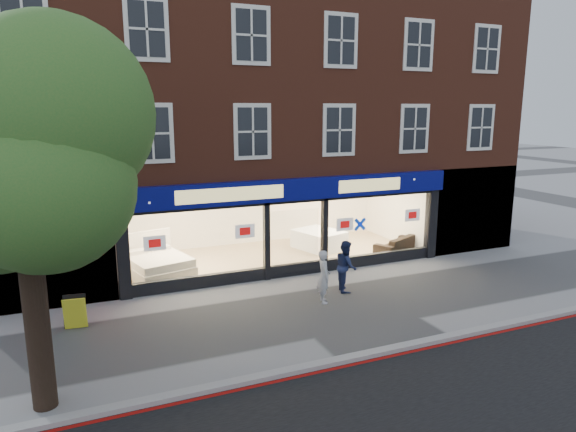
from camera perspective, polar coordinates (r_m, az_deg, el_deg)
ground at (r=14.81m, az=5.78°, el=-9.96°), size 120.00×120.00×0.00m
kerb_line at (r=12.43m, az=12.91°, el=-14.63°), size 60.00×0.10×0.01m
kerb_stone at (r=12.55m, az=12.37°, el=-14.06°), size 60.00×0.25×0.12m
showroom_floor at (r=19.30m, az=-1.77°, el=-4.53°), size 11.00×4.50×0.10m
building at (r=20.13m, az=-3.75°, el=15.18°), size 19.00×8.26×10.30m
street_tree at (r=9.85m, az=-28.23°, el=7.28°), size 4.00×3.20×6.60m
display_bed at (r=17.59m, az=-14.39°, el=-5.17°), size 2.34×2.62×1.27m
bedside_table at (r=18.51m, az=-17.23°, el=-4.74°), size 0.51×0.51×0.55m
mattress_stack at (r=20.17m, az=3.46°, el=-2.63°), size 1.91×2.16×0.71m
sofa at (r=20.18m, az=11.93°, el=-3.02°), size 2.21×1.59×0.60m
a_board at (r=14.29m, az=-22.59°, el=-9.84°), size 0.59×0.42×0.86m
pedestrian_grey at (r=14.84m, az=3.99°, el=-6.71°), size 0.49×0.64×1.55m
pedestrian_blue at (r=15.80m, az=6.45°, el=-5.54°), size 0.80×0.91×1.58m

